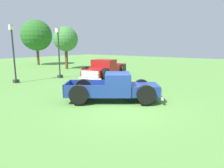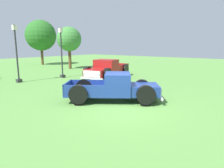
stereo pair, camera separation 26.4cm
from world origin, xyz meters
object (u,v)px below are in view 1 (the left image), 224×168
(pickup_truck_foreground, at_px, (119,88))
(oak_tree_east, at_px, (37,35))
(lamp_post_far, at_px, (13,53))
(lamp_post_near, at_px, (59,52))
(oak_tree_west, at_px, (66,39))
(pickup_truck_behind_left, at_px, (104,70))

(pickup_truck_foreground, height_order, oak_tree_east, oak_tree_east)
(lamp_post_far, relative_size, oak_tree_east, 0.68)
(lamp_post_near, height_order, oak_tree_east, oak_tree_east)
(pickup_truck_foreground, bearing_deg, oak_tree_west, 59.24)
(pickup_truck_foreground, height_order, lamp_post_near, lamp_post_near)
(lamp_post_far, distance_m, oak_tree_west, 9.49)
(oak_tree_west, bearing_deg, pickup_truck_foreground, -120.76)
(lamp_post_near, bearing_deg, oak_tree_east, 64.60)
(pickup_truck_foreground, bearing_deg, oak_tree_east, 66.88)
(oak_tree_east, bearing_deg, pickup_truck_foreground, -113.12)
(oak_tree_east, distance_m, oak_tree_west, 7.42)
(lamp_post_near, bearing_deg, pickup_truck_behind_left, -61.21)
(pickup_truck_foreground, relative_size, oak_tree_west, 0.96)
(lamp_post_far, bearing_deg, oak_tree_west, 25.59)
(pickup_truck_foreground, height_order, pickup_truck_behind_left, pickup_truck_behind_left)
(pickup_truck_foreground, relative_size, lamp_post_near, 1.11)
(lamp_post_near, bearing_deg, pickup_truck_foreground, -109.74)
(lamp_post_far, xyz_separation_m, oak_tree_east, (9.37, 11.40, 1.94))
(pickup_truck_foreground, relative_size, lamp_post_far, 1.10)
(pickup_truck_foreground, height_order, oak_tree_west, oak_tree_west)
(pickup_truck_behind_left, bearing_deg, lamp_post_far, 142.54)
(lamp_post_near, bearing_deg, lamp_post_far, 168.12)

